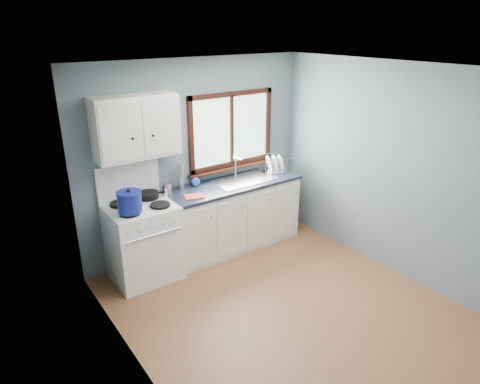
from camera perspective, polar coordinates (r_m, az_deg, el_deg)
floor at (r=4.82m, az=5.95°, el=-15.22°), size 3.20×3.60×0.02m
ceiling at (r=3.89m, az=7.42°, el=16.12°), size 3.20×3.60×0.02m
wall_back at (r=5.58m, az=-5.87°, el=4.59°), size 3.20×0.02×2.50m
wall_front at (r=3.25m, az=28.76°, el=-11.24°), size 3.20×0.02×2.50m
wall_left at (r=3.42m, az=-14.11°, el=-7.31°), size 0.02×3.60×2.50m
wall_right at (r=5.35m, az=19.60°, el=2.68°), size 0.02×3.60×2.50m
gas_range at (r=5.20m, az=-12.81°, el=-6.18°), size 0.76×0.69×1.36m
base_cabinets at (r=5.81m, az=-0.94°, el=-3.50°), size 1.85×0.60×0.88m
countertop at (r=5.61m, az=-0.96°, el=1.03°), size 1.89×0.64×0.04m
sink at (r=5.73m, az=0.51°, el=1.02°), size 0.84×0.46×0.44m
window at (r=5.76m, az=-1.12°, el=7.57°), size 1.36×0.10×1.03m
upper_cabinets at (r=4.93m, az=-13.70°, el=8.43°), size 0.95×0.35×0.70m
skillet at (r=5.17m, az=-12.12°, el=-0.30°), size 0.39×0.29×0.05m
stockpot at (r=4.76m, az=-14.51°, el=-1.24°), size 0.33×0.33×0.27m
utensil_crock at (r=5.25m, az=-9.79°, el=0.36°), size 0.14×0.14×0.38m
thermos at (r=5.38m, az=-7.91°, el=2.01°), size 0.08×0.08×0.33m
soap_bottle at (r=5.46m, az=-5.85°, el=2.13°), size 0.13×0.13×0.28m
dish_towel at (r=5.17m, az=-6.14°, el=-0.61°), size 0.26×0.22×0.02m
dish_rack at (r=6.08m, az=4.75°, el=3.40°), size 0.53×0.47×0.23m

